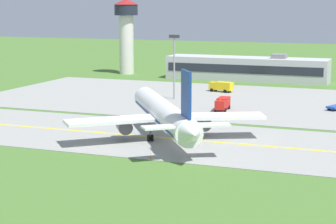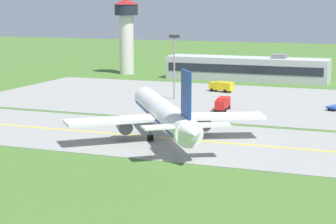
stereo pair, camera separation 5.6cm
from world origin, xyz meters
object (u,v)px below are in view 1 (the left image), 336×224
service_truck_baggage (223,103)px  apron_light_mast (174,59)px  service_truck_catering (221,86)px  airplane_lead (164,114)px  control_tower (126,28)px

service_truck_baggage → apron_light_mast: (-14.45, 10.45, 7.79)m
service_truck_catering → apron_light_mast: apron_light_mast is taller
apron_light_mast → airplane_lead: bearing=-71.9°
airplane_lead → service_truck_catering: size_ratio=5.54×
apron_light_mast → control_tower: bearing=126.3°
service_truck_baggage → control_tower: control_tower is taller
control_tower → apron_light_mast: size_ratio=1.57×
airplane_lead → service_truck_baggage: bearing=87.0°
airplane_lead → control_tower: 94.75m
airplane_lead → control_tower: (-44.76, 82.92, 9.94)m
service_truck_baggage → apron_light_mast: apron_light_mast is taller
service_truck_catering → control_tower: (-38.70, 28.48, 12.54)m
airplane_lead → control_tower: size_ratio=1.52×
service_truck_baggage → control_tower: size_ratio=0.27×
airplane_lead → control_tower: control_tower is taller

